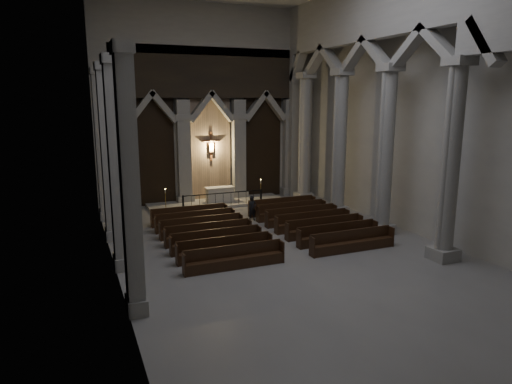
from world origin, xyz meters
TOP-DOWN VIEW (x-y plane):
  - room at (0.00, 0.00)m, footprint 24.00×24.10m
  - sanctuary_wall at (0.00, 11.54)m, footprint 14.00×0.77m
  - right_arcade at (5.50, 1.33)m, footprint 1.00×24.00m
  - left_pilasters at (-6.75, 3.50)m, footprint 0.60×13.00m
  - sanctuary_step at (0.00, 10.60)m, footprint 8.50×2.60m
  - altar at (0.17, 10.62)m, footprint 1.79×0.72m
  - altar_rail at (0.00, 9.39)m, footprint 4.98×0.09m
  - candle_stand_left at (-3.46, 9.32)m, footprint 0.25×0.25m
  - candle_stand_right at (2.46, 9.45)m, footprint 0.27×0.27m
  - pews at (-0.00, 3.35)m, footprint 9.46×7.46m
  - worshipper at (0.56, 6.11)m, footprint 0.54×0.40m

SIDE VIEW (x-z plane):
  - sanctuary_step at x=0.00m, z-range 0.00..0.15m
  - pews at x=0.00m, z-range -0.16..0.75m
  - candle_stand_left at x=-3.46m, z-range -0.33..1.13m
  - candle_stand_right at x=2.46m, z-range -0.36..1.23m
  - altar at x=0.17m, z-range 0.15..1.07m
  - altar_rail at x=0.00m, z-range 0.16..1.14m
  - worshipper at x=0.56m, z-range 0.00..1.35m
  - left_pilasters at x=-6.75m, z-range -0.10..7.92m
  - sanctuary_wall at x=0.00m, z-range 0.62..12.62m
  - room at x=0.00m, z-range 1.60..13.60m
  - right_arcade at x=5.50m, z-range 1.83..13.83m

